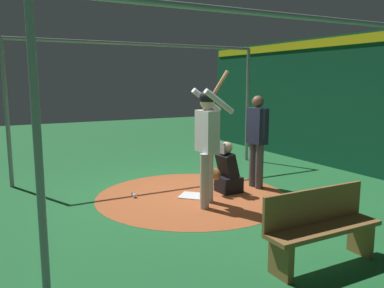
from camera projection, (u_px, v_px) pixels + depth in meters
The scene contains 11 objects.
ground_plane at pixel (192, 196), 7.11m from camera, with size 27.46×27.46×0.00m, color #216633.
dirt_circle at pixel (192, 196), 7.11m from camera, with size 3.42×3.42×0.01m, color #AD562D.
home_plate at pixel (192, 196), 7.11m from camera, with size 0.42×0.42×0.01m, color white.
batter at pixel (208, 135), 6.43m from camera, with size 0.68×0.49×2.22m.
catcher at pixel (227, 173), 7.30m from camera, with size 0.58×0.40×0.95m.
umpire at pixel (257, 136), 7.56m from camera, with size 0.22×0.49×1.77m.
back_wall at pixel (357, 103), 8.80m from camera, with size 0.22×11.46×3.08m.
cage_frame at pixel (192, 82), 6.79m from camera, with size 5.68×4.53×2.86m.
bench at pixel (321, 227), 4.45m from camera, with size 1.46×0.36×0.85m.
baseball_0 at pixel (135, 195), 7.01m from camera, with size 0.07×0.07×0.07m, color white.
baseball_1 at pixel (133, 194), 7.11m from camera, with size 0.07×0.07×0.07m, color white.
Camera 1 is at (3.24, 6.06, 2.06)m, focal length 37.09 mm.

